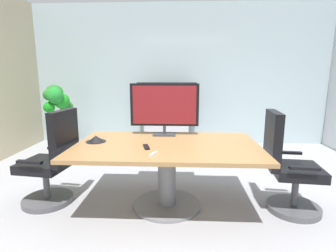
% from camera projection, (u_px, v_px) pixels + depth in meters
% --- Properties ---
extents(ground_plane, '(7.23, 7.23, 0.00)m').
position_uv_depth(ground_plane, '(177.00, 213.00, 2.84)').
color(ground_plane, '#99999E').
extents(wall_back_glass_partition, '(6.23, 0.10, 2.90)m').
position_uv_depth(wall_back_glass_partition, '(180.00, 75.00, 5.57)').
color(wall_back_glass_partition, '#9EB2B7').
rests_on(wall_back_glass_partition, ground).
extents(conference_table, '(1.98, 1.22, 0.72)m').
position_uv_depth(conference_table, '(167.00, 159.00, 2.89)').
color(conference_table, olive).
rests_on(conference_table, ground).
extents(office_chair_left, '(0.62, 0.60, 1.09)m').
position_uv_depth(office_chair_left, '(52.00, 166.00, 2.97)').
color(office_chair_left, '#4C4C51').
rests_on(office_chair_left, ground).
extents(office_chair_right, '(0.62, 0.60, 1.09)m').
position_uv_depth(office_chair_right, '(287.00, 170.00, 2.81)').
color(office_chair_right, '#4C4C51').
rests_on(office_chair_right, ground).
extents(tv_monitor, '(0.84, 0.18, 0.64)m').
position_uv_depth(tv_monitor, '(164.00, 106.00, 3.22)').
color(tv_monitor, '#333338').
rests_on(tv_monitor, conference_table).
extents(wall_display_unit, '(1.20, 0.36, 1.31)m').
position_uv_depth(wall_display_unit, '(167.00, 125.00, 5.43)').
color(wall_display_unit, '#B7BABC').
rests_on(wall_display_unit, ground).
extents(potted_plant, '(0.51, 0.64, 1.27)m').
position_uv_depth(potted_plant, '(58.00, 108.00, 5.04)').
color(potted_plant, brown).
rests_on(potted_plant, ground).
extents(conference_phone, '(0.22, 0.22, 0.07)m').
position_uv_depth(conference_phone, '(96.00, 139.00, 2.94)').
color(conference_phone, black).
rests_on(conference_phone, conference_table).
extents(remote_control, '(0.09, 0.18, 0.02)m').
position_uv_depth(remote_control, '(146.00, 147.00, 2.70)').
color(remote_control, black).
rests_on(remote_control, conference_table).
extents(whiteboard_marker, '(0.07, 0.13, 0.02)m').
position_uv_depth(whiteboard_marker, '(154.00, 154.00, 2.47)').
color(whiteboard_marker, silver).
rests_on(whiteboard_marker, conference_table).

